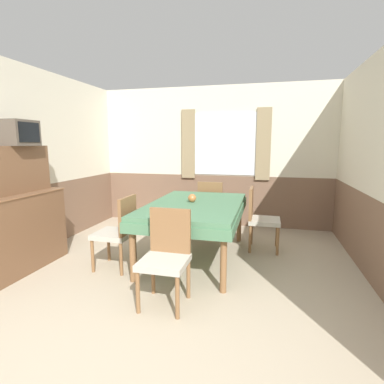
{
  "coord_description": "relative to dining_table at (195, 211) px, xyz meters",
  "views": [
    {
      "loc": [
        1.01,
        -1.59,
        1.55
      ],
      "look_at": [
        0.04,
        2.22,
        0.91
      ],
      "focal_mm": 28.0,
      "sensor_mm": 36.0,
      "label": 1
    }
  ],
  "objects": [
    {
      "name": "ground_plane",
      "position": [
        -0.09,
        -2.22,
        -0.66
      ],
      "size": [
        16.0,
        16.0,
        0.0
      ],
      "primitive_type": "plane",
      "color": "tan"
    },
    {
      "name": "wall_back",
      "position": [
        -0.07,
        1.82,
        0.65
      ],
      "size": [
        4.74,
        0.1,
        2.6
      ],
      "color": "silver",
      "rests_on": "ground_plane"
    },
    {
      "name": "wall_left",
      "position": [
        -2.28,
        -0.21,
        0.64
      ],
      "size": [
        0.05,
        4.41,
        2.6
      ],
      "color": "silver",
      "rests_on": "ground_plane"
    },
    {
      "name": "wall_right",
      "position": [
        2.11,
        -0.21,
        0.64
      ],
      "size": [
        0.05,
        4.41,
        2.6
      ],
      "color": "silver",
      "rests_on": "ground_plane"
    },
    {
      "name": "dining_table",
      "position": [
        0.0,
        0.0,
        0.0
      ],
      "size": [
        1.22,
        1.92,
        0.76
      ],
      "color": "#4C7A56",
      "rests_on": "ground_plane"
    },
    {
      "name": "chair_right_far",
      "position": [
        0.84,
        0.57,
        -0.17
      ],
      "size": [
        0.44,
        0.44,
        0.92
      ],
      "rotation": [
        0.0,
        0.0,
        4.71
      ],
      "color": "brown",
      "rests_on": "ground_plane"
    },
    {
      "name": "chair_left_near",
      "position": [
        -0.84,
        -0.57,
        -0.17
      ],
      "size": [
        0.44,
        0.44,
        0.92
      ],
      "rotation": [
        0.0,
        0.0,
        1.57
      ],
      "color": "brown",
      "rests_on": "ground_plane"
    },
    {
      "name": "chair_head_near",
      "position": [
        0.0,
        -1.19,
        -0.17
      ],
      "size": [
        0.44,
        0.44,
        0.92
      ],
      "rotation": [
        0.0,
        0.0,
        3.14
      ],
      "color": "brown",
      "rests_on": "ground_plane"
    },
    {
      "name": "chair_head_window",
      "position": [
        -0.0,
        1.19,
        -0.17
      ],
      "size": [
        0.44,
        0.44,
        0.92
      ],
      "color": "brown",
      "rests_on": "ground_plane"
    },
    {
      "name": "sideboard",
      "position": [
        -2.03,
        -0.92,
        -0.01
      ],
      "size": [
        0.46,
        1.26,
        1.52
      ],
      "color": "brown",
      "rests_on": "ground_plane"
    },
    {
      "name": "tv",
      "position": [
        -1.99,
        -0.77,
        1.02
      ],
      "size": [
        0.29,
        0.39,
        0.31
      ],
      "color": "#51473D",
      "rests_on": "sideboard"
    },
    {
      "name": "vase",
      "position": [
        -0.06,
        0.06,
        0.16
      ],
      "size": [
        0.11,
        0.11,
        0.11
      ],
      "color": "#B26B38",
      "rests_on": "dining_table"
    }
  ]
}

